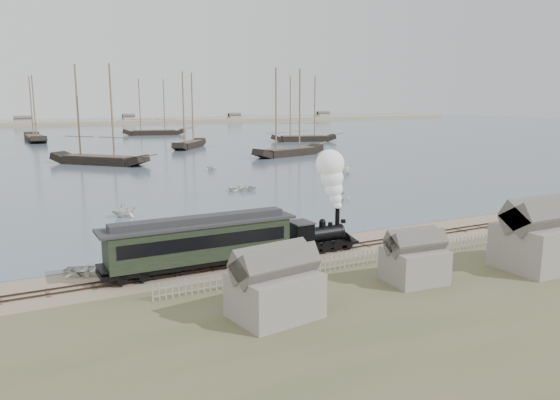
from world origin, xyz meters
name	(u,v)px	position (x,y,z in m)	size (l,w,h in m)	color
ground	(307,247)	(0.00, 0.00, 0.00)	(600.00, 600.00, 0.00)	tan
harbor_water	(67,135)	(0.00, 170.00, 0.03)	(600.00, 336.00, 0.06)	#485B67
rail_track	(318,251)	(0.00, -2.00, 0.04)	(120.00, 1.80, 0.16)	#38251E
picket_fence_west	(280,280)	(-6.50, -7.00, 0.00)	(19.00, 0.10, 1.20)	gray
picket_fence_east	(470,249)	(12.50, -7.50, 0.00)	(15.00, 0.10, 1.20)	gray
shed_left	(275,317)	(-10.00, -13.00, 0.00)	(5.00, 4.00, 4.10)	gray
shed_mid	(413,282)	(2.00, -12.00, 0.00)	(4.00, 3.50, 3.60)	gray
shed_right	(537,268)	(13.00, -14.00, 0.00)	(6.00, 5.00, 5.10)	gray
far_spit	(46,125)	(0.00, 250.00, 0.00)	(500.00, 20.00, 1.80)	tan
locomotive	(331,206)	(1.25, -2.00, 3.97)	(6.87, 2.56, 8.56)	black
passenger_coach	(200,241)	(-10.85, -2.00, 2.36)	(15.48, 2.99, 3.76)	black
beached_dinghy	(87,270)	(-18.97, 0.97, 0.35)	(3.38, 2.41, 0.70)	white
rowboat_1	(124,209)	(-11.94, 20.48, 0.90)	(3.19, 2.75, 1.68)	white
rowboat_2	(289,223)	(1.65, 6.46, 0.74)	(3.50, 1.32, 1.35)	white
rowboat_3	(243,188)	(7.06, 30.07, 0.50)	(4.21, 3.00, 0.87)	white
rowboat_4	(341,194)	(15.78, 17.75, 0.80)	(2.80, 2.42, 1.47)	white
rowboat_5	(347,170)	(30.25, 37.13, 0.76)	(3.63, 1.37, 1.40)	white
rowboat_7	(211,167)	(10.85, 53.07, 0.76)	(2.65, 2.29, 1.40)	white
rowboat_8	(342,169)	(30.92, 39.59, 0.71)	(3.37, 1.27, 1.30)	white
schooner_2	(96,114)	(-5.60, 72.73, 10.06)	(21.38, 4.93, 20.00)	black
schooner_3	(188,110)	(22.22, 98.86, 10.06)	(17.12, 3.95, 20.00)	black
schooner_4	(289,112)	(36.25, 69.19, 10.06)	(19.87, 4.58, 20.00)	black
schooner_5	(304,108)	(60.50, 104.04, 10.06)	(19.79, 4.57, 20.00)	black
schooner_7	(33,108)	(-12.48, 143.36, 10.06)	(23.49, 5.42, 20.00)	black
schooner_8	(153,107)	(27.74, 154.55, 10.06)	(22.02, 5.08, 20.00)	black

